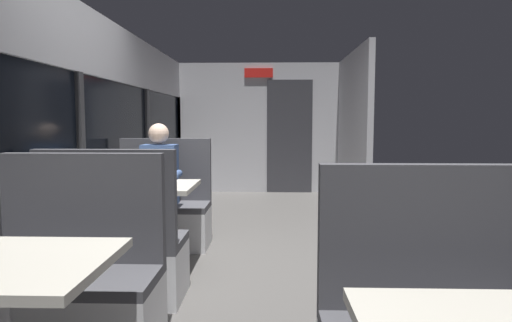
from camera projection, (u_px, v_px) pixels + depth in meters
ground_plane at (247, 270)px, 3.88m from camera, size 3.30×9.20×0.02m
carriage_window_panel_left at (78, 141)px, 3.82m from camera, size 0.09×8.48×2.30m
carriage_end_bulkhead at (262, 129)px, 7.95m from camera, size 2.90×0.11×2.30m
carriage_aisle_panel_right at (352, 130)px, 6.71m from camera, size 0.08×2.40×2.30m
bench_near_window_facing_entry at (74, 292)px, 2.49m from camera, size 0.95×0.50×1.10m
dining_table_mid_window at (143, 196)px, 3.83m from camera, size 0.90×0.70×0.74m
bench_mid_window_facing_end at (116, 256)px, 3.16m from camera, size 0.95×0.50×1.10m
bench_mid_window_facing_entry at (163, 214)px, 4.56m from camera, size 0.95×0.50×1.10m
seated_passenger at (161, 195)px, 4.46m from camera, size 0.47×0.55×1.26m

